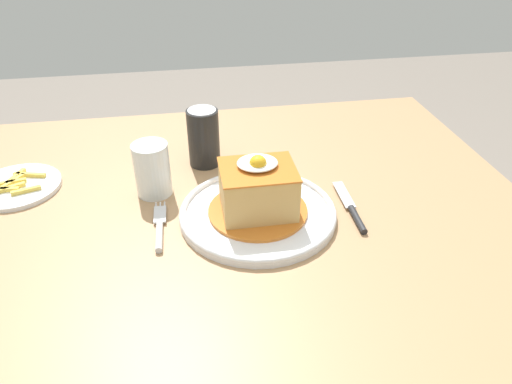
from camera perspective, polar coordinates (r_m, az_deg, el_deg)
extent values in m
cube|color=#A87F56|center=(0.90, -5.15, -3.15)|extent=(1.21, 0.91, 0.04)
cylinder|color=#A87F56|center=(1.50, -26.32, -7.83)|extent=(0.07, 0.07, 0.70)
cylinder|color=#A87F56|center=(1.53, 14.23, -4.11)|extent=(0.07, 0.07, 0.70)
cylinder|color=white|center=(0.86, 0.22, -2.66)|extent=(0.28, 0.28, 0.01)
torus|color=white|center=(0.86, 0.22, -2.26)|extent=(0.28, 0.28, 0.01)
cylinder|color=#C66B23|center=(0.86, 0.22, -2.23)|extent=(0.18, 0.18, 0.01)
cube|color=tan|center=(0.83, 0.23, 0.23)|extent=(0.13, 0.10, 0.08)
cube|color=#C66B23|center=(0.81, 0.23, 2.73)|extent=(0.13, 0.11, 0.00)
ellipsoid|color=white|center=(0.82, 0.17, 3.52)|extent=(0.07, 0.06, 0.01)
sphere|color=yellow|center=(0.81, 0.23, 3.43)|extent=(0.03, 0.03, 0.03)
cylinder|color=silver|center=(0.83, -11.52, -5.26)|extent=(0.01, 0.08, 0.01)
cube|color=silver|center=(0.88, -11.43, -2.66)|extent=(0.02, 0.05, 0.00)
cylinder|color=silver|center=(0.90, -10.89, -1.69)|extent=(0.00, 0.03, 0.00)
cylinder|color=silver|center=(0.90, -11.40, -1.73)|extent=(0.00, 0.03, 0.00)
cylinder|color=silver|center=(0.90, -11.90, -1.77)|extent=(0.00, 0.03, 0.00)
cylinder|color=#262628|center=(0.87, 12.04, -3.22)|extent=(0.01, 0.08, 0.01)
cube|color=silver|center=(0.93, 10.44, -0.24)|extent=(0.02, 0.09, 0.00)
cylinder|color=black|center=(1.01, -6.25, 6.48)|extent=(0.07, 0.07, 0.12)
cylinder|color=silver|center=(0.98, -6.47, 9.71)|extent=(0.06, 0.06, 0.00)
cylinder|color=#3F2314|center=(0.94, -12.14, 1.42)|extent=(0.06, 0.06, 0.06)
cylinder|color=silver|center=(0.93, -12.31, 2.67)|extent=(0.07, 0.07, 0.10)
cylinder|color=white|center=(1.05, -26.74, 0.58)|extent=(0.17, 0.17, 0.01)
cube|color=#EAC64C|center=(1.06, -27.10, 1.09)|extent=(0.04, 0.05, 0.01)
cube|color=#EAC64C|center=(1.07, -26.86, 1.63)|extent=(0.03, 0.06, 0.01)
cube|color=#EAC64C|center=(1.04, -27.62, 0.34)|extent=(0.06, 0.04, 0.01)
cube|color=#EAC64C|center=(1.04, -28.23, 0.25)|extent=(0.07, 0.02, 0.01)
cube|color=#EAC64C|center=(1.02, -25.81, 0.17)|extent=(0.05, 0.02, 0.01)
cube|color=#EAC64C|center=(1.06, -27.16, 1.04)|extent=(0.05, 0.02, 0.01)
cube|color=#EAC64C|center=(1.07, -25.46, 1.87)|extent=(0.06, 0.02, 0.01)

